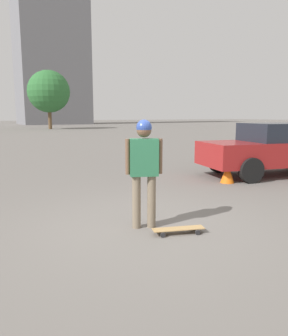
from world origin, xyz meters
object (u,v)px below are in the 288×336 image
car_parked_near (276,148)px  skateboard (178,229)px  person (144,163)px  traffic_cone (228,173)px

car_parked_near → skateboard: bearing=38.9°
car_parked_near → person: bearing=33.3°
skateboard → traffic_cone: bearing=-125.8°
skateboard → car_parked_near: (5.52, 2.70, 0.74)m
person → car_parked_near: 6.23m
person → traffic_cone: size_ratio=3.19×
skateboard → person: bearing=-40.9°
person → traffic_cone: (3.72, 2.00, -0.78)m
person → skateboard: bearing=-36.6°
person → skateboard: (0.32, -0.52, -0.99)m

